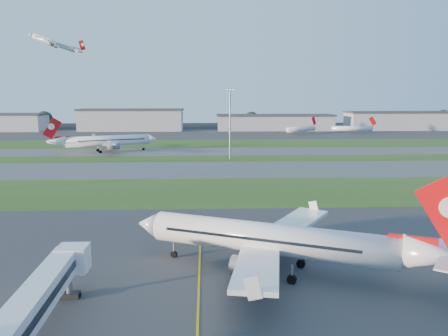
{
  "coord_description": "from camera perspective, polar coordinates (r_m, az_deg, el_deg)",
  "views": [
    {
      "loc": [
        5.87,
        -51.49,
        22.33
      ],
      "look_at": [
        10.03,
        44.17,
        7.0
      ],
      "focal_mm": 35.0,
      "sensor_mm": 36.0,
      "label": 1
    }
  ],
  "objects": [
    {
      "name": "hangar_east",
      "position": [
        310.86,
        6.64,
        5.96
      ],
      "size": [
        81.6,
        23.0,
        11.2
      ],
      "color": "#A5A7AD",
      "rests_on": "ground"
    },
    {
      "name": "tree_mid_west",
      "position": [
        318.97,
        -7.18,
        6.06
      ],
      "size": [
        9.9,
        9.9,
        10.8
      ],
      "color": "black",
      "rests_on": "ground"
    },
    {
      "name": "grass_strip_a",
      "position": [
        106.04,
        -5.62,
        -3.1
      ],
      "size": [
        300.0,
        34.0,
        0.01
      ],
      "primitive_type": "cube",
      "color": "#2E4E1A",
      "rests_on": "ground"
    },
    {
      "name": "apron_near",
      "position": [
        56.43,
        -8.52,
        -14.32
      ],
      "size": [
        300.0,
        70.0,
        0.01
      ],
      "primitive_type": "cube",
      "color": "#333335",
      "rests_on": "ground"
    },
    {
      "name": "airliner_taxiing",
      "position": [
        189.14,
        -14.99,
        3.43
      ],
      "size": [
        40.0,
        34.01,
        13.28
      ],
      "rotation": [
        0.0,
        0.0,
        3.55
      ],
      "color": "white",
      "rests_on": "ground"
    },
    {
      "name": "grass_strip_c",
      "position": [
        217.72,
        -4.03,
        3.19
      ],
      "size": [
        300.0,
        40.0,
        0.01
      ],
      "primitive_type": "cube",
      "color": "#2E4E1A",
      "rests_on": "ground"
    },
    {
      "name": "taxiway_a",
      "position": [
        138.43,
        -4.89,
        -0.22
      ],
      "size": [
        300.0,
        32.0,
        0.01
      ],
      "primitive_type": "cube",
      "color": "#515154",
      "rests_on": "ground"
    },
    {
      "name": "tree_far_east",
      "position": [
        369.2,
        26.68,
        5.83
      ],
      "size": [
        12.65,
        12.65,
        13.8
      ],
      "color": "black",
      "rests_on": "ground"
    },
    {
      "name": "tree_mid_east",
      "position": [
        322.68,
        3.61,
        6.32
      ],
      "size": [
        11.55,
        11.55,
        12.6
      ],
      "color": "black",
      "rests_on": "ground"
    },
    {
      "name": "taxiway_b",
      "position": [
        184.94,
        -4.29,
        2.14
      ],
      "size": [
        300.0,
        26.0,
        0.01
      ],
      "primitive_type": "cube",
      "color": "#515154",
      "rests_on": "ground"
    },
    {
      "name": "ground",
      "position": [
        56.43,
        -8.52,
        -14.32
      ],
      "size": [
        700.0,
        700.0,
        0.0
      ],
      "primitive_type": "plane",
      "color": "black",
      "rests_on": "ground"
    },
    {
      "name": "mini_jet_far",
      "position": [
        292.16,
        16.41,
        4.99
      ],
      "size": [
        28.64,
        4.72,
        9.48
      ],
      "rotation": [
        0.0,
        0.0,
        -0.06
      ],
      "color": "white",
      "rests_on": "ground"
    },
    {
      "name": "airliner_departing",
      "position": [
        276.14,
        -21.28,
        14.95
      ],
      "size": [
        29.41,
        24.85,
        9.18
      ],
      "rotation": [
        0.0,
        0.0,
        0.1
      ],
      "color": "white"
    },
    {
      "name": "light_mast_centre",
      "position": [
        159.93,
        0.79,
        6.4
      ],
      "size": [
        3.2,
        0.7,
        25.8
      ],
      "color": "gray",
      "rests_on": "ground"
    },
    {
      "name": "tree_west",
      "position": [
        342.07,
        -22.41,
        5.87
      ],
      "size": [
        12.1,
        12.1,
        13.2
      ],
      "color": "black",
      "rests_on": "ground"
    },
    {
      "name": "mini_jet_near",
      "position": [
        279.46,
        10.05,
        5.05
      ],
      "size": [
        23.16,
        19.55,
        9.48
      ],
      "rotation": [
        0.0,
        0.0,
        0.69
      ],
      "color": "white",
      "rests_on": "ground"
    },
    {
      "name": "apron_far",
      "position": [
        277.46,
        -3.71,
        4.46
      ],
      "size": [
        400.0,
        80.0,
        0.01
      ],
      "primitive_type": "cube",
      "color": "#333335",
      "rests_on": "ground"
    },
    {
      "name": "grass_strip_b",
      "position": [
        163.14,
        -4.53,
        1.2
      ],
      "size": [
        300.0,
        18.0,
        0.01
      ],
      "primitive_type": "cube",
      "color": "#2E4E1A",
      "rests_on": "ground"
    },
    {
      "name": "jet_bridge",
      "position": [
        43.55,
        -24.41,
        -16.65
      ],
      "size": [
        4.2,
        26.9,
        6.2
      ],
      "color": "silver",
      "rests_on": "ground"
    },
    {
      "name": "hangar_west",
      "position": [
        311.03,
        -11.97,
        6.19
      ],
      "size": [
        71.4,
        23.0,
        15.2
      ],
      "color": "#A5A7AD",
      "rests_on": "ground"
    },
    {
      "name": "airliner_parked",
      "position": [
        57.16,
        6.24,
        -9.31
      ],
      "size": [
        37.08,
        31.56,
        12.36
      ],
      "rotation": [
        0.0,
        0.0,
        -0.42
      ],
      "color": "white",
      "rests_on": "ground"
    },
    {
      "name": "yellow_line",
      "position": [
        56.14,
        -3.28,
        -14.36
      ],
      "size": [
        0.25,
        60.0,
        0.02
      ],
      "primitive_type": "cube",
      "color": "gold",
      "rests_on": "ground"
    },
    {
      "name": "tree_east",
      "position": [
        337.06,
        16.5,
        5.98
      ],
      "size": [
        10.45,
        10.45,
        11.4
      ],
      "color": "black",
      "rests_on": "ground"
    },
    {
      "name": "hangar_far_east",
      "position": [
        341.21,
        23.55,
        5.71
      ],
      "size": [
        96.9,
        23.0,
        13.2
      ],
      "color": "#A5A7AD",
      "rests_on": "ground"
    }
  ]
}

